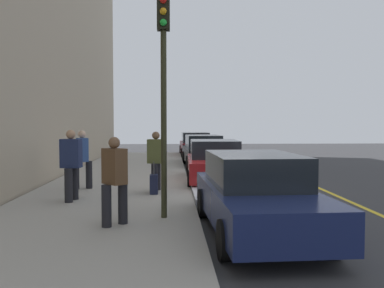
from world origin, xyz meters
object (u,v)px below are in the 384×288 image
(pedestrian_olive_coat, at_px, (156,159))
(parked_car_navy, at_px, (256,194))
(parked_car_red, at_px, (215,162))
(pedestrian_brown_coat, at_px, (115,178))
(pedestrian_navy_coat, at_px, (71,163))
(traffic_light_pole, at_px, (164,69))
(parked_car_black, at_px, (204,151))
(rolling_suitcase, at_px, (154,184))
(parked_car_maroon, at_px, (195,145))
(pedestrian_blue_coat, at_px, (82,158))

(pedestrian_olive_coat, bearing_deg, parked_car_navy, 26.56)
(parked_car_red, height_order, pedestrian_brown_coat, pedestrian_brown_coat)
(parked_car_red, distance_m, pedestrian_navy_coat, 5.42)
(traffic_light_pole, bearing_deg, parked_car_navy, 67.41)
(parked_car_black, bearing_deg, pedestrian_navy_coat, -23.08)
(parked_car_red, height_order, pedestrian_olive_coat, pedestrian_olive_coat)
(rolling_suitcase, bearing_deg, parked_car_navy, 29.97)
(parked_car_navy, relative_size, pedestrian_navy_coat, 2.67)
(parked_car_maroon, bearing_deg, pedestrian_brown_coat, -8.22)
(parked_car_black, distance_m, traffic_light_pole, 11.88)
(parked_car_black, xyz_separation_m, parked_car_red, (5.89, -0.08, -0.00))
(parked_car_black, distance_m, pedestrian_olive_coat, 8.37)
(parked_car_red, height_order, pedestrian_blue_coat, pedestrian_blue_coat)
(parked_car_red, distance_m, parked_car_navy, 6.34)
(parked_car_maroon, distance_m, parked_car_red, 11.62)
(parked_car_navy, distance_m, pedestrian_blue_coat, 6.28)
(parked_car_red, relative_size, pedestrian_navy_coat, 2.33)
(pedestrian_blue_coat, height_order, traffic_light_pole, traffic_light_pole)
(parked_car_maroon, bearing_deg, pedestrian_navy_coat, -14.67)
(pedestrian_brown_coat, distance_m, pedestrian_navy_coat, 2.92)
(parked_car_navy, bearing_deg, parked_car_red, -178.85)
(pedestrian_blue_coat, bearing_deg, pedestrian_brown_coat, 19.20)
(pedestrian_olive_coat, xyz_separation_m, rolling_suitcase, (0.47, -0.04, -0.64))
(parked_car_navy, distance_m, pedestrian_brown_coat, 2.71)
(pedestrian_navy_coat, bearing_deg, parked_car_red, 132.57)
(parked_car_red, bearing_deg, pedestrian_blue_coat, -67.22)
(pedestrian_brown_coat, xyz_separation_m, rolling_suitcase, (-3.50, 0.60, -0.63))
(parked_car_black, bearing_deg, parked_car_maroon, -179.31)
(parked_car_red, height_order, traffic_light_pole, traffic_light_pole)
(parked_car_maroon, xyz_separation_m, pedestrian_olive_coat, (13.86, -1.94, 0.30))
(parked_car_navy, height_order, traffic_light_pole, traffic_light_pole)
(parked_car_black, xyz_separation_m, traffic_light_pole, (11.49, -1.72, 2.45))
(pedestrian_brown_coat, bearing_deg, parked_car_maroon, 171.78)
(pedestrian_olive_coat, distance_m, traffic_light_pole, 4.00)
(pedestrian_navy_coat, bearing_deg, parked_car_maroon, 165.33)
(parked_car_red, relative_size, pedestrian_brown_coat, 2.46)
(parked_car_navy, xyz_separation_m, pedestrian_navy_coat, (-2.68, -4.11, 0.34))
(parked_car_maroon, relative_size, pedestrian_brown_coat, 2.71)
(parked_car_navy, height_order, pedestrian_blue_coat, pedestrian_blue_coat)
(pedestrian_navy_coat, bearing_deg, parked_car_black, 156.92)
(pedestrian_blue_coat, height_order, pedestrian_olive_coat, pedestrian_blue_coat)
(traffic_light_pole, bearing_deg, parked_car_red, 163.75)
(parked_car_black, xyz_separation_m, pedestrian_olive_coat, (8.12, -2.01, 0.30))
(traffic_light_pole, bearing_deg, pedestrian_navy_coat, -129.62)
(pedestrian_navy_coat, distance_m, rolling_suitcase, 2.33)
(pedestrian_navy_coat, relative_size, traffic_light_pole, 0.39)
(traffic_light_pole, bearing_deg, pedestrian_blue_coat, -147.30)
(pedestrian_olive_coat, bearing_deg, pedestrian_blue_coat, -102.99)
(parked_car_black, distance_m, pedestrian_brown_coat, 12.38)
(pedestrian_brown_coat, xyz_separation_m, pedestrian_navy_coat, (-2.55, -1.42, 0.05))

